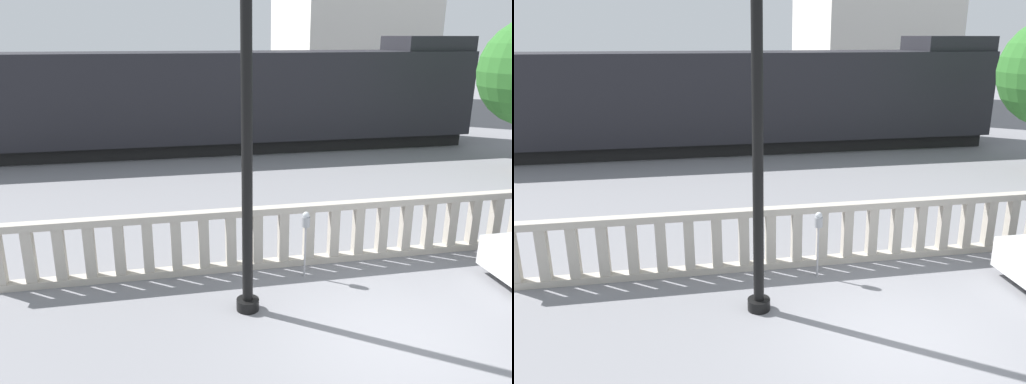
# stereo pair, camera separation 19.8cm
# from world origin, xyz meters

# --- Properties ---
(ground_plane) EXTENTS (160.00, 160.00, 0.00)m
(ground_plane) POSITION_xyz_m (0.00, 0.00, 0.00)
(ground_plane) COLOR slate
(balustrade) EXTENTS (13.71, 0.24, 1.31)m
(balustrade) POSITION_xyz_m (0.00, 3.00, 0.66)
(balustrade) COLOR #ADA599
(balustrade) RESTS_ON ground
(lamppost) EXTENTS (0.43, 0.43, 5.96)m
(lamppost) POSITION_xyz_m (-2.14, 1.40, 3.36)
(lamppost) COLOR black
(lamppost) RESTS_ON ground
(parking_meter) EXTENTS (0.16, 0.16, 1.37)m
(parking_meter) POSITION_xyz_m (-0.80, 2.42, 1.09)
(parking_meter) COLOR #99999E
(parking_meter) RESTS_ON ground
(train_near) EXTENTS (21.34, 3.15, 4.59)m
(train_near) POSITION_xyz_m (-0.84, 14.31, 2.09)
(train_near) COLOR black
(train_near) RESTS_ON ground
(building_block) EXTENTS (8.38, 9.93, 11.77)m
(building_block) POSITION_xyz_m (9.61, 27.41, 5.88)
(building_block) COLOR beige
(building_block) RESTS_ON ground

